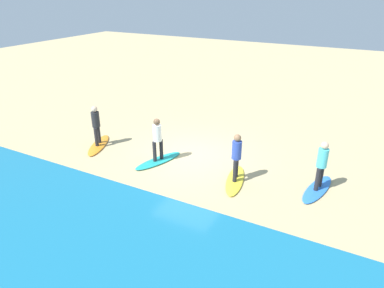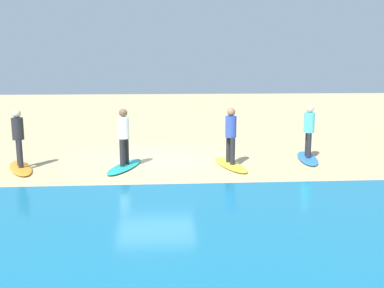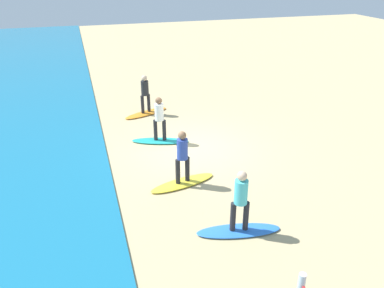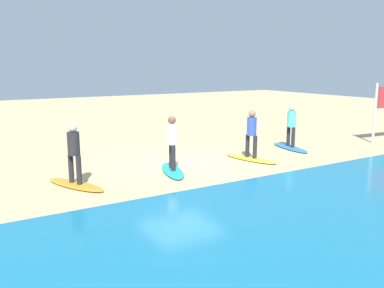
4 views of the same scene
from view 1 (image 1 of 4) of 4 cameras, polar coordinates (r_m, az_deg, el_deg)
ground_plane at (r=13.67m, az=-0.14°, el=-1.97°), size 60.00×60.00×0.00m
surfboard_blue at (r=12.17m, az=19.73°, el=-6.92°), size 0.92×2.17×0.09m
surfer_blue at (r=11.71m, az=20.41°, el=-2.76°), size 0.32×0.45×1.64m
surfboard_yellow at (r=12.04m, az=7.02°, el=-5.85°), size 1.04×2.17×0.09m
surfer_yellow at (r=11.58m, az=7.27°, el=-1.61°), size 0.32×0.45×1.64m
surfboard_teal at (r=13.29m, az=-5.49°, el=-2.71°), size 1.19×2.17×0.09m
surfer_teal at (r=12.86m, az=-5.67°, el=1.22°), size 0.32×0.44×1.64m
surfboard_orange at (r=15.01m, az=-14.97°, el=-0.16°), size 1.35×2.15×0.09m
surfer_orange at (r=14.64m, az=-15.39°, el=3.37°), size 0.32×0.43×1.64m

